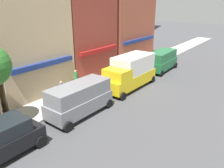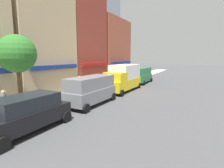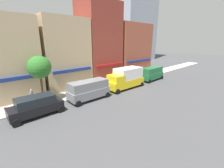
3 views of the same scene
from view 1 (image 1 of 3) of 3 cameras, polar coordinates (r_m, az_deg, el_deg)
storefront_row at (r=22.85m, az=-12.31°, el=14.59°), size 30.77×5.30×13.22m
van_grey at (r=15.63m, az=-8.46°, el=-3.66°), size 5.05×2.22×2.34m
box_truck_yellow at (r=20.46m, az=4.74°, el=3.24°), size 6.26×2.42×3.04m
van_green at (r=26.58m, az=12.85°, el=6.14°), size 5.05×2.22×2.34m
pedestrian_green_top at (r=20.28m, az=-9.43°, el=1.34°), size 0.32×0.32×1.77m
pedestrian_blue_shirt at (r=17.60m, az=-13.01°, el=-1.91°), size 0.32×0.32×1.77m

